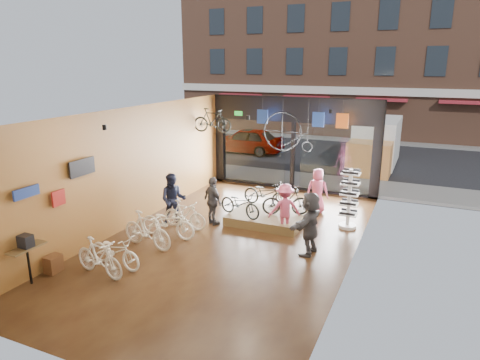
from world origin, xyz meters
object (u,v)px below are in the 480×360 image
Objects in this scene: floor_bike_1 at (99,257)px; customer_1 at (173,200)px; street_car at (246,140)px; display_platform at (267,218)px; display_bike_right at (265,194)px; customer_2 at (213,201)px; floor_bike_2 at (115,251)px; box_truck at (375,145)px; penny_farthing at (290,133)px; floor_bike_3 at (147,230)px; floor_bike_5 at (185,215)px; customer_4 at (317,190)px; sunglasses_rack at (349,199)px; display_bike_mid at (286,201)px; hung_bike at (212,121)px; customer_3 at (285,208)px; display_bike_left at (240,204)px; floor_bike_4 at (168,222)px; customer_5 at (310,223)px.

floor_bike_1 is 3.67m from customer_1.
street_car is 11.36m from display_platform.
display_bike_right is at bearing 26.77° from street_car.
customer_2 is (3.54, -11.01, 0.05)m from street_car.
street_car is 2.75× the size of customer_2.
box_truck is at bearing -12.69° from floor_bike_2.
floor_bike_1 is 8.78m from penny_farthing.
floor_bike_3 is 1.71m from floor_bike_5.
sunglasses_rack is (1.28, -1.08, 0.18)m from customer_4.
box_truck is at bearing -7.38° from display_bike_right.
display_bike_mid is at bearing -56.52° from floor_bike_5.
floor_bike_5 is 0.96× the size of hung_bike.
display_platform is at bearing -28.34° from floor_bike_3.
penny_farthing is at bearing -107.73° from customer_3.
floor_bike_2 is 1.03× the size of display_bike_left.
box_truck is 8.88m from hung_bike.
box_truck is 7.52m from customer_4.
penny_farthing reaches higher than floor_bike_4.
display_bike_left is 1.51m from customer_3.
box_truck reaches higher than display_bike_left.
customer_5 is at bearing -83.21° from floor_bike_4.
floor_bike_5 is at bearing 1.23° from floor_bike_2.
box_truck is 3.13× the size of sunglasses_rack.
floor_bike_5 is at bearing -170.28° from hung_bike.
customer_1 is 1.12× the size of customer_3.
penny_farthing is at bearing -77.11° from customer_2.
floor_bike_2 is 3.03m from floor_bike_5.
sunglasses_rack is at bearing -129.22° from customer_2.
customer_2 reaches higher than floor_bike_1.
customer_5 is (0.65, -3.48, 0.10)m from customer_4.
penny_farthing is at bearing 94.88° from display_platform.
display_bike_left is at bearing -42.00° from floor_bike_4.
floor_bike_2 is at bearing 17.66° from customer_3.
display_bike_right is 0.89× the size of penny_farthing.
customer_1 reaches higher than street_car.
hung_bike reaches higher than customer_1.
hung_bike is at bearing 16.40° from floor_bike_3.
display_bike_mid is at bearing -100.35° from box_truck.
customer_4 is 0.89× the size of customer_5.
floor_bike_3 reaches higher than floor_bike_4.
sunglasses_rack reaches higher than floor_bike_2.
customer_1 is at bearing -117.55° from penny_farthing.
display_bike_left is at bearing -153.77° from sunglasses_rack.
penny_farthing reaches higher than sunglasses_rack.
sunglasses_rack is (0.29, -8.53, -0.22)m from box_truck.
floor_bike_4 reaches higher than display_platform.
customer_5 is (1.12, -1.23, 0.11)m from customer_3.
hung_bike reaches higher than floor_bike_4.
floor_bike_1 is 0.91× the size of customer_5.
customer_1 is 5.03m from customer_4.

